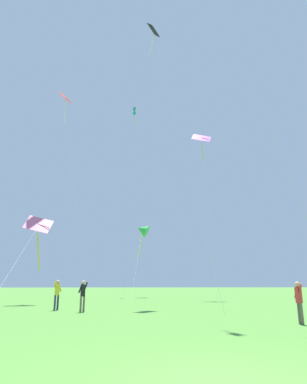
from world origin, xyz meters
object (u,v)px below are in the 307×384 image
object	(u,v)px
kite_pink_low	(38,234)
person_child_small	(83,293)
kite_black_large	(154,40)
person_in_blue_jacket	(57,292)
kite_purple_streamer	(202,143)
person_foreground_watcher	(299,298)
kite_teal_box	(134,113)
kite_red_high	(65,106)
kite_green_small	(142,230)

from	to	relation	value
kite_pink_low	person_child_small	world-z (taller)	kite_pink_low
kite_black_large	person_in_blue_jacket	bearing A→B (deg)	-135.07
kite_purple_streamer	person_foreground_watcher	xyz separation A→B (m)	(-2.42, -23.92, -16.98)
kite_purple_streamer	kite_teal_box	distance (m)	17.55
person_foreground_watcher	person_child_small	world-z (taller)	person_child_small
kite_red_high	person_foreground_watcher	world-z (taller)	kite_red_high
person_in_blue_jacket	kite_green_small	bearing A→B (deg)	73.62
kite_pink_low	kite_purple_streamer	bearing A→B (deg)	27.66
kite_red_high	kite_black_large	size ratio (longest dim) A/B	0.81
kite_purple_streamer	person_foreground_watcher	size ratio (longest dim) A/B	12.16
person_child_small	kite_black_large	bearing A→B (deg)	59.22
kite_red_high	kite_black_large	bearing A→B (deg)	-29.48
kite_red_high	person_in_blue_jacket	bearing A→B (deg)	-77.83
kite_purple_streamer	kite_teal_box	world-z (taller)	kite_teal_box
kite_pink_low	kite_green_small	xyz separation A→B (m)	(9.56, 15.42, 2.92)
kite_red_high	kite_pink_low	distance (m)	15.36
person_in_blue_jacket	kite_purple_streamer	bearing A→B (deg)	49.23
kite_red_high	kite_purple_streamer	distance (m)	16.28
kite_red_high	person_foreground_watcher	distance (m)	30.92
kite_black_large	person_child_small	distance (m)	25.79
kite_purple_streamer	kite_teal_box	bearing A→B (deg)	122.69
kite_pink_low	person_in_blue_jacket	size ratio (longest dim) A/B	6.77
kite_pink_low	kite_black_large	distance (m)	21.73
person_foreground_watcher	person_child_small	distance (m)	11.44
kite_teal_box	person_child_small	distance (m)	39.82
kite_green_small	kite_teal_box	size ratio (longest dim) A/B	0.38
kite_purple_streamer	person_child_small	xyz separation A→B (m)	(-11.50, -16.96, -16.91)
kite_purple_streamer	kite_pink_low	distance (m)	22.16
kite_purple_streamer	kite_red_high	bearing A→B (deg)	-167.27
kite_teal_box	kite_black_large	size ratio (longest dim) A/B	1.07
kite_red_high	person_child_small	size ratio (longest dim) A/B	12.76
kite_black_large	person_in_blue_jacket	size ratio (longest dim) A/B	15.38
kite_purple_streamer	person_in_blue_jacket	size ratio (longest dim) A/B	11.05
person_child_small	kite_purple_streamer	bearing A→B (deg)	55.85
kite_teal_box	kite_black_large	bearing A→B (deg)	-86.78
kite_teal_box	person_in_blue_jacket	size ratio (longest dim) A/B	16.46
kite_red_high	kite_purple_streamer	world-z (taller)	kite_red_high
kite_green_small	kite_teal_box	world-z (taller)	kite_teal_box
kite_red_high	kite_teal_box	size ratio (longest dim) A/B	0.75
kite_green_small	person_in_blue_jacket	size ratio (longest dim) A/B	6.27
kite_black_large	person_child_small	bearing A→B (deg)	-120.78
kite_green_small	kite_black_large	bearing A→B (deg)	-89.73
kite_black_large	kite_pink_low	bearing A→B (deg)	178.71
kite_red_high	kite_green_small	size ratio (longest dim) A/B	1.98
kite_teal_box	person_foreground_watcher	bearing A→B (deg)	-81.56
kite_pink_low	kite_green_small	distance (m)	18.38
kite_teal_box	person_child_small	xyz separation A→B (m)	(-3.73, -29.07, -26.95)
person_in_blue_jacket	person_child_small	distance (m)	2.36
kite_pink_low	person_child_small	xyz separation A→B (m)	(4.73, -8.45, -4.47)
person_in_blue_jacket	person_child_small	world-z (taller)	person_in_blue_jacket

